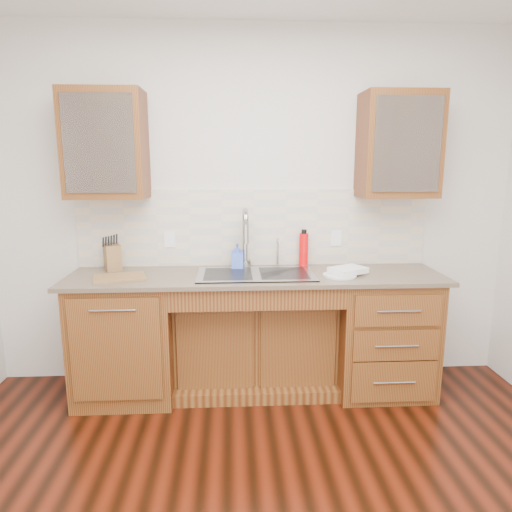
{
  "coord_description": "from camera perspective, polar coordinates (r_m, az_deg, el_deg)",
  "views": [
    {
      "loc": [
        -0.17,
        -1.77,
        1.7
      ],
      "look_at": [
        0.0,
        1.4,
        1.05
      ],
      "focal_mm": 32.0,
      "sensor_mm": 36.0,
      "label": 1
    }
  ],
  "objects": [
    {
      "name": "wall_back",
      "position": [
        3.59,
        -0.35,
        5.97
      ],
      "size": [
        4.0,
        0.1,
        2.7
      ],
      "primitive_type": "cube",
      "color": "beige",
      "rests_on": "ground"
    },
    {
      "name": "base_cabinet_left",
      "position": [
        3.53,
        -15.84,
        -9.77
      ],
      "size": [
        0.7,
        0.62,
        0.88
      ],
      "primitive_type": "cube",
      "color": "#593014",
      "rests_on": "ground"
    },
    {
      "name": "base_cabinet_center",
      "position": [
        3.57,
        -0.12,
        -10.65
      ],
      "size": [
        1.2,
        0.44,
        0.7
      ],
      "primitive_type": "cube",
      "color": "#593014",
      "rests_on": "ground"
    },
    {
      "name": "base_cabinet_right",
      "position": [
        3.63,
        15.33,
        -9.19
      ],
      "size": [
        0.7,
        0.62,
        0.88
      ],
      "primitive_type": "cube",
      "color": "#593014",
      "rests_on": "ground"
    },
    {
      "name": "countertop",
      "position": [
        3.3,
        -0.02,
        -2.55
      ],
      "size": [
        2.7,
        0.65,
        0.03
      ],
      "primitive_type": "cube",
      "color": "#84705B",
      "rests_on": "base_cabinet_left"
    },
    {
      "name": "backsplash",
      "position": [
        3.55,
        -0.3,
        3.55
      ],
      "size": [
        2.7,
        0.02,
        0.59
      ],
      "primitive_type": "cube",
      "color": "beige",
      "rests_on": "wall_back"
    },
    {
      "name": "sink",
      "position": [
        3.3,
        -0.01,
        -3.79
      ],
      "size": [
        0.84,
        0.46,
        0.19
      ],
      "primitive_type": "cube",
      "color": "#9E9EA5",
      "rests_on": "countertop"
    },
    {
      "name": "faucet",
      "position": [
        3.46,
        -1.37,
        1.75
      ],
      "size": [
        0.04,
        0.04,
        0.4
      ],
      "primitive_type": "cylinder",
      "color": "#999993",
      "rests_on": "countertop"
    },
    {
      "name": "filter_tap",
      "position": [
        3.5,
        2.72,
        0.53
      ],
      "size": [
        0.02,
        0.02,
        0.24
      ],
      "primitive_type": "cylinder",
      "color": "#999993",
      "rests_on": "countertop"
    },
    {
      "name": "upper_cabinet_left",
      "position": [
        3.47,
        -18.27,
        13.07
      ],
      "size": [
        0.55,
        0.34,
        0.75
      ],
      "primitive_type": "cube",
      "color": "#593014",
      "rests_on": "wall_back"
    },
    {
      "name": "upper_cabinet_right",
      "position": [
        3.57,
        17.38,
        13.06
      ],
      "size": [
        0.55,
        0.34,
        0.75
      ],
      "primitive_type": "cube",
      "color": "#593014",
      "rests_on": "wall_back"
    },
    {
      "name": "outlet_left",
      "position": [
        3.58,
        -10.75,
        2.03
      ],
      "size": [
        0.08,
        0.01,
        0.12
      ],
      "primitive_type": "cube",
      "color": "white",
      "rests_on": "backsplash"
    },
    {
      "name": "outlet_right",
      "position": [
        3.64,
        10.0,
        2.22
      ],
      "size": [
        0.08,
        0.01,
        0.12
      ],
      "primitive_type": "cube",
      "color": "white",
      "rests_on": "backsplash"
    },
    {
      "name": "soap_bottle",
      "position": [
        3.44,
        -2.34,
        -0.01
      ],
      "size": [
        0.09,
        0.09,
        0.2
      ],
      "primitive_type": "imported",
      "rotation": [
        0.0,
        0.0,
        -0.04
      ],
      "color": "#476BE9",
      "rests_on": "countertop"
    },
    {
      "name": "water_bottle",
      "position": [
        3.54,
        5.97,
        0.75
      ],
      "size": [
        0.08,
        0.08,
        0.26
      ],
      "primitive_type": "cylinder",
      "rotation": [
        0.0,
        0.0,
        -0.22
      ],
      "color": "red",
      "rests_on": "countertop"
    },
    {
      "name": "plate",
      "position": [
        3.29,
        10.42,
        -2.39
      ],
      "size": [
        0.27,
        0.27,
        0.01
      ],
      "primitive_type": "cylinder",
      "rotation": [
        0.0,
        0.0,
        -0.15
      ],
      "color": "silver",
      "rests_on": "countertop"
    },
    {
      "name": "dish_towel",
      "position": [
        3.34,
        11.42,
        -1.73
      ],
      "size": [
        0.3,
        0.27,
        0.04
      ],
      "primitive_type": "cube",
      "rotation": [
        0.0,
        0.0,
        0.51
      ],
      "color": "#EAE5C2",
      "rests_on": "plate"
    },
    {
      "name": "knife_block",
      "position": [
        3.59,
        -17.51,
        -0.12
      ],
      "size": [
        0.16,
        0.2,
        0.19
      ],
      "primitive_type": "cube",
      "rotation": [
        0.0,
        0.0,
        0.4
      ],
      "color": "brown",
      "rests_on": "countertop"
    },
    {
      "name": "cutting_board",
      "position": [
        3.31,
        -16.71,
        -2.58
      ],
      "size": [
        0.4,
        0.33,
        0.02
      ],
      "primitive_type": "cube",
      "rotation": [
        0.0,
        0.0,
        0.27
      ],
      "color": "brown",
      "rests_on": "countertop"
    },
    {
      "name": "cup_left_a",
      "position": [
        3.51,
        -20.75,
        11.99
      ],
      "size": [
        0.13,
        0.13,
        0.09
      ],
      "primitive_type": "imported",
      "rotation": [
        0.0,
        0.0,
        -0.09
      ],
      "color": "silver",
      "rests_on": "upper_cabinet_left"
    },
    {
      "name": "cup_left_b",
      "position": [
        3.45,
        -17.14,
        12.22
      ],
      "size": [
        0.12,
        0.12,
        0.09
      ],
      "primitive_type": "imported",
      "rotation": [
        0.0,
        0.0,
        -0.3
      ],
      "color": "silver",
      "rests_on": "upper_cabinet_left"
    },
    {
      "name": "cup_right_a",
      "position": [
        3.54,
        15.87,
        12.4
      ],
      "size": [
        0.14,
        0.14,
        0.11
      ],
      "primitive_type": "imported",
      "rotation": [
        0.0,
        0.0,
        0.05
      ],
      "color": "white",
      "rests_on": "upper_cabinet_right"
    },
    {
      "name": "cup_right_b",
      "position": [
        3.59,
        18.46,
        12.11
      ],
      "size": [
        0.1,
        0.1,
        0.09
      ],
      "primitive_type": "imported",
      "rotation": [
        0.0,
        0.0,
        -0.06
      ],
      "color": "white",
      "rests_on": "upper_cabinet_right"
    }
  ]
}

